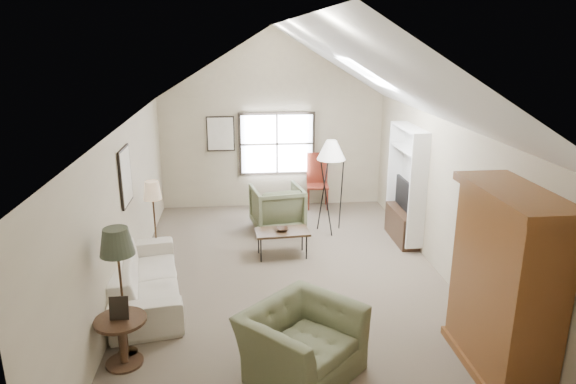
{
  "coord_description": "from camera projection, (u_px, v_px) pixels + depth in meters",
  "views": [
    {
      "loc": [
        -0.76,
        -7.35,
        3.78
      ],
      "look_at": [
        0.0,
        0.4,
        1.4
      ],
      "focal_mm": 32.0,
      "sensor_mm": 36.0,
      "label": 1
    }
  ],
  "objects": [
    {
      "name": "room_shell",
      "position": [
        291.0,
        78.0,
        7.24
      ],
      "size": [
        5.01,
        8.01,
        4.0
      ],
      "color": "#6D604D",
      "rests_on": "ground"
    },
    {
      "name": "window",
      "position": [
        277.0,
        144.0,
        11.53
      ],
      "size": [
        1.72,
        0.08,
        1.42
      ],
      "primitive_type": "cube",
      "color": "black",
      "rests_on": "room_shell"
    },
    {
      "name": "skylight",
      "position": [
        366.0,
        72.0,
        8.21
      ],
      "size": [
        0.8,
        1.2,
        0.52
      ],
      "primitive_type": null,
      "color": "white",
      "rests_on": "room_shell"
    },
    {
      "name": "wall_art",
      "position": [
        177.0,
        153.0,
        9.34
      ],
      "size": [
        1.97,
        3.71,
        0.88
      ],
      "color": "black",
      "rests_on": "room_shell"
    },
    {
      "name": "armoire",
      "position": [
        505.0,
        284.0,
        5.77
      ],
      "size": [
        0.6,
        1.5,
        2.2
      ],
      "primitive_type": "cube",
      "color": "brown",
      "rests_on": "ground"
    },
    {
      "name": "tv_alcove",
      "position": [
        406.0,
        183.0,
        9.58
      ],
      "size": [
        0.32,
        1.3,
        2.1
      ],
      "primitive_type": "cube",
      "color": "white",
      "rests_on": "ground"
    },
    {
      "name": "media_console",
      "position": [
        402.0,
        225.0,
        9.83
      ],
      "size": [
        0.34,
        1.18,
        0.6
      ],
      "primitive_type": "cube",
      "color": "#382316",
      "rests_on": "ground"
    },
    {
      "name": "tv_panel",
      "position": [
        404.0,
        194.0,
        9.65
      ],
      "size": [
        0.05,
        0.9,
        0.55
      ],
      "primitive_type": "cube",
      "color": "black",
      "rests_on": "media_console"
    },
    {
      "name": "sofa",
      "position": [
        145.0,
        277.0,
        7.59
      ],
      "size": [
        1.35,
        2.56,
        0.71
      ],
      "primitive_type": "imported",
      "rotation": [
        0.0,
        0.0,
        1.74
      ],
      "color": "beige",
      "rests_on": "ground"
    },
    {
      "name": "armchair_near",
      "position": [
        301.0,
        342.0,
        5.89
      ],
      "size": [
        1.65,
        1.65,
        0.81
      ],
      "primitive_type": "imported",
      "rotation": [
        0.0,
        0.0,
        0.76
      ],
      "color": "#616345",
      "rests_on": "ground"
    },
    {
      "name": "armchair_far",
      "position": [
        277.0,
        208.0,
        10.34
      ],
      "size": [
        1.12,
        1.15,
        0.91
      ],
      "primitive_type": "imported",
      "rotation": [
        0.0,
        0.0,
        3.31
      ],
      "color": "#5A6144",
      "rests_on": "ground"
    },
    {
      "name": "coffee_table",
      "position": [
        282.0,
        243.0,
        9.11
      ],
      "size": [
        0.98,
        0.59,
        0.48
      ],
      "primitive_type": "cube",
      "rotation": [
        0.0,
        0.0,
        0.07
      ],
      "color": "#3E2919",
      "rests_on": "ground"
    },
    {
      "name": "bowl",
      "position": [
        282.0,
        229.0,
        9.03
      ],
      "size": [
        0.24,
        0.24,
        0.06
      ],
      "primitive_type": "imported",
      "rotation": [
        0.0,
        0.0,
        0.07
      ],
      "color": "#351E15",
      "rests_on": "coffee_table"
    },
    {
      "name": "side_table",
      "position": [
        123.0,
        341.0,
        6.08
      ],
      "size": [
        0.7,
        0.7,
        0.61
      ],
      "primitive_type": "cylinder",
      "rotation": [
        0.0,
        0.0,
        0.17
      ],
      "color": "#3D2719",
      "rests_on": "ground"
    },
    {
      "name": "side_chair",
      "position": [
        318.0,
        181.0,
        11.61
      ],
      "size": [
        0.52,
        0.52,
        1.24
      ],
      "primitive_type": "cube",
      "rotation": [
        0.0,
        0.0,
        -0.09
      ],
      "color": "maroon",
      "rests_on": "ground"
    },
    {
      "name": "tripod_lamp",
      "position": [
        330.0,
        186.0,
        10.06
      ],
      "size": [
        0.57,
        0.57,
        1.9
      ],
      "primitive_type": null,
      "rotation": [
        0.0,
        0.0,
        -0.04
      ],
      "color": "white",
      "rests_on": "ground"
    },
    {
      "name": "dark_lamp",
      "position": [
        122.0,
        292.0,
        6.11
      ],
      "size": [
        0.47,
        0.47,
        1.7
      ],
      "primitive_type": null,
      "rotation": [
        0.0,
        0.0,
        0.17
      ],
      "color": "#262B1E",
      "rests_on": "ground"
    },
    {
      "name": "tan_lamp",
      "position": [
        155.0,
        223.0,
        8.61
      ],
      "size": [
        0.35,
        0.35,
        1.52
      ],
      "primitive_type": null,
      "rotation": [
        0.0,
        0.0,
        0.17
      ],
      "color": "tan",
      "rests_on": "ground"
    }
  ]
}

